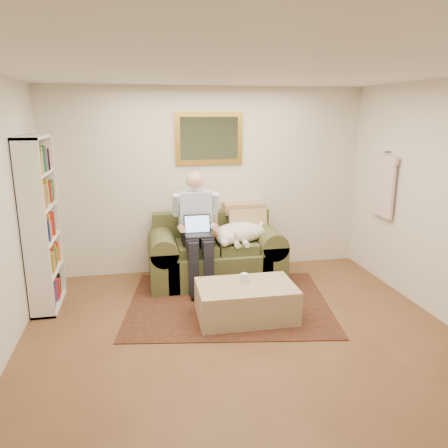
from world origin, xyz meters
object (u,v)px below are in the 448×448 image
object	(u,v)px
seated_man	(197,231)
laptop	(198,230)
sofa	(216,258)
ottoman	(246,301)
sleeping_dog	(240,232)
coffee_mug	(244,278)
bookshelf	(41,224)

from	to	relation	value
seated_man	laptop	bearing A→B (deg)	-90.00
sofa	ottoman	world-z (taller)	sofa
sofa	sleeping_dog	xyz separation A→B (m)	(0.32, -0.09, 0.38)
ottoman	coffee_mug	bearing A→B (deg)	89.21
seated_man	coffee_mug	world-z (taller)	seated_man
sleeping_dog	laptop	bearing A→B (deg)	-166.36
seated_man	sofa	bearing A→B (deg)	31.45
bookshelf	laptop	bearing A→B (deg)	5.61
sofa	laptop	bearing A→B (deg)	-138.98
bookshelf	sofa	bearing A→B (deg)	11.11
sleeping_dog	seated_man	bearing A→B (deg)	-172.87
seated_man	coffee_mug	bearing A→B (deg)	-67.44
sofa	seated_man	size ratio (longest dim) A/B	1.19
ottoman	laptop	bearing A→B (deg)	112.12
laptop	sleeping_dog	distance (m)	0.62
laptop	ottoman	xyz separation A→B (m)	(0.40, -0.97, -0.59)
sofa	seated_man	world-z (taller)	seated_man
ottoman	coffee_mug	world-z (taller)	coffee_mug
sofa	bookshelf	distance (m)	2.26
seated_man	sleeping_dog	xyz separation A→B (m)	(0.59, 0.07, -0.07)
laptop	ottoman	distance (m)	1.21
sofa	coffee_mug	world-z (taller)	sofa
seated_man	bookshelf	world-z (taller)	bookshelf
sofa	sleeping_dog	world-z (taller)	sofa
laptop	sleeping_dog	bearing A→B (deg)	13.64
coffee_mug	bookshelf	bearing A→B (deg)	162.51
ottoman	seated_man	bearing A→B (deg)	110.78
coffee_mug	seated_man	bearing A→B (deg)	112.56
coffee_mug	bookshelf	size ratio (longest dim) A/B	0.05
sleeping_dog	bookshelf	xyz separation A→B (m)	(-2.43, -0.32, 0.32)
sofa	ottoman	distance (m)	1.22
sleeping_dog	ottoman	world-z (taller)	sleeping_dog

